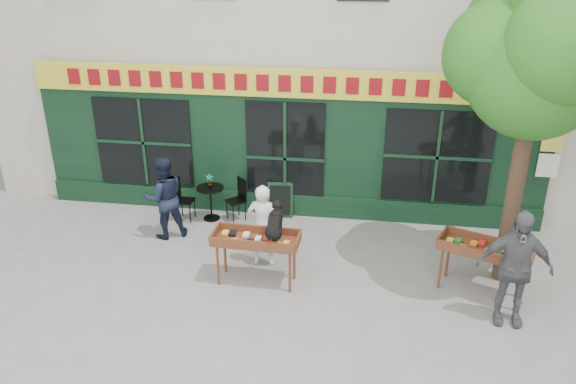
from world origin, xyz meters
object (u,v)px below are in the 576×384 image
Objects in this scene: dog at (275,220)px; man_left at (164,198)px; bistro_table at (210,197)px; book_cart_right at (485,252)px; woman at (263,225)px; man_right at (514,268)px; book_cart_center at (256,242)px.

man_left is at bearing 151.91° from dog.
bistro_table is 0.43× the size of man_left.
dog is at bearing -152.86° from book_cart_right.
man_left is (-6.12, 1.20, 0.06)m from book_cart_right.
woman reaches higher than bistro_table.
woman is 4.39m from man_right.
woman is at bearing 118.71° from dog.
woman is at bearing 128.10° from man_left.
dog is 2.98m from man_left.
bistro_table is (-5.72, 2.85, -0.44)m from man_right.
woman is at bearing -163.46° from book_cart_right.
book_cart_right is 0.82m from man_right.
man_right reaches higher than dog.
dog is at bearing 118.71° from woman.
woman is 0.92× the size of man_left.
woman is (-0.35, 0.70, -0.48)m from dog.
book_cart_right is at bearing 6.68° from dog.
man_right is at bearing -26.49° from bistro_table.
woman is at bearing -48.35° from bistro_table.
bistro_table is (-1.85, 2.39, -0.75)m from dog.
man_left is at bearing -127.87° from bistro_table.
man_right reaches higher than book_cart_right.
book_cart_center is at bearing 175.63° from man_right.
book_cart_center is 0.65m from woman.
book_cart_right is at bearing 136.65° from man_left.
book_cart_right is at bearing -21.19° from bistro_table.
man_right is 6.41m from bistro_table.
bistro_table is (-5.42, 2.10, -0.28)m from book_cart_right.
man_left reaches higher than book_cart_center.
book_cart_center is 2.63m from man_left.
dog is (0.35, -0.05, 0.47)m from book_cart_center.
dog is 0.34× the size of man_left.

